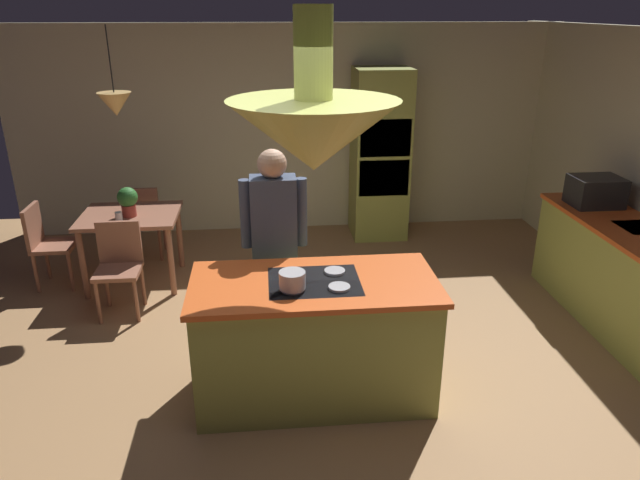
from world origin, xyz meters
The scene contains 16 objects.
ground centered at (0.00, 0.00, 0.00)m, with size 8.16×8.16×0.00m, color #AD7F51.
wall_back centered at (0.00, 3.45, 1.27)m, with size 6.80×0.10×2.55m, color beige.
kitchen_island centered at (0.00, -0.20, 0.47)m, with size 1.75×0.85×0.95m.
counter_run_right centered at (2.84, 0.60, 0.48)m, with size 0.73×2.08×0.93m.
oven_tower centered at (1.10, 3.04, 1.03)m, with size 0.66×0.62×2.06m.
dining_table centered at (-1.70, 1.90, 0.65)m, with size 0.97×0.81×0.76m.
person_at_island centered at (-0.26, 0.50, 0.99)m, with size 0.53×0.23×1.72m.
range_hood centered at (0.00, -0.20, 1.98)m, with size 1.10×1.10×1.00m.
pendant_light_over_table centered at (-1.70, 1.90, 1.86)m, with size 0.32×0.32×0.82m.
chair_facing_island centered at (-1.70, 1.27, 0.50)m, with size 0.40×0.40×0.87m.
chair_by_back_wall centered at (-1.70, 2.53, 0.50)m, with size 0.40×0.40×0.87m.
chair_at_corner centered at (-2.56, 1.90, 0.50)m, with size 0.40×0.40×0.87m.
potted_plant_on_table centered at (-1.68, 1.83, 0.93)m, with size 0.20×0.20×0.30m.
cup_on_table centered at (-1.76, 1.70, 0.81)m, with size 0.07×0.07×0.09m, color white.
microwave_on_counter centered at (2.84, 1.21, 1.07)m, with size 0.46×0.36×0.28m, color #232326.
cooking_pot_on_cooktop centered at (-0.16, -0.33, 1.01)m, with size 0.18×0.18×0.12m, color #B2B2B7.
Camera 1 is at (-0.32, -3.86, 2.71)m, focal length 32.70 mm.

